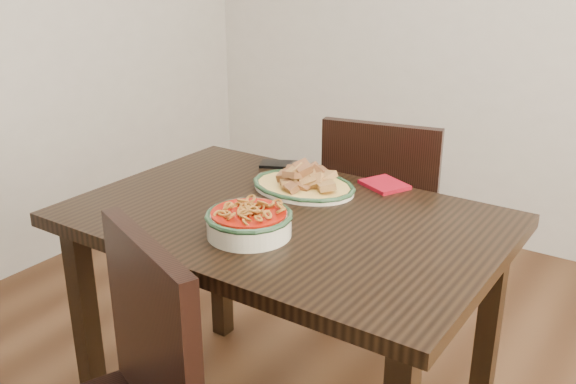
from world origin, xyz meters
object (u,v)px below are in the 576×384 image
Objects in this scene: dining_table at (284,245)px; fish_plate at (304,176)px; chair_far at (384,217)px; noodle_bowl at (249,220)px; smartphone at (281,164)px.

fish_plate reaches higher than dining_table.
fish_plate is (-0.05, -0.48, 0.30)m from chair_far.
noodle_bowl is 0.58m from smartphone.
smartphone is at bearing 125.97° from dining_table.
fish_plate is (-0.06, 0.19, 0.14)m from dining_table.
dining_table is at bearing 91.66° from noodle_bowl.
dining_table is 8.63× the size of smartphone.
fish_plate is 0.25m from smartphone.
chair_far is 2.69× the size of fish_plate.
dining_table is 5.20× the size of noodle_bowl.
chair_far is 0.48m from smartphone.
dining_table is 0.22m from noodle_bowl.
smartphone reaches higher than dining_table.
dining_table is at bearing -80.40° from smartphone.
chair_far is 6.40× the size of smartphone.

